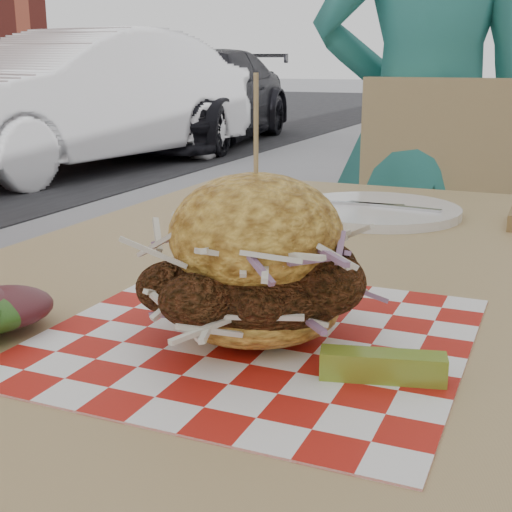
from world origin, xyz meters
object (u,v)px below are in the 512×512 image
object	(u,v)px
car_dark	(198,96)
sandwich	(256,267)
diner	(425,129)
patio_table	(308,328)
patio_chair	(436,249)
car_white	(75,100)

from	to	relation	value
car_dark	sandwich	world-z (taller)	car_dark
diner	patio_table	bearing A→B (deg)	75.81
patio_table	patio_chair	distance (m)	0.92
patio_chair	patio_table	bearing A→B (deg)	-83.86
car_dark	patio_chair	bearing A→B (deg)	-65.01
patio_table	patio_chair	size ratio (longest dim) A/B	1.26
patio_chair	sandwich	distance (m)	1.17
car_dark	patio_chair	world-z (taller)	car_dark
car_white	patio_chair	size ratio (longest dim) A/B	4.11
patio_table	car_dark	bearing A→B (deg)	118.61
diner	patio_table	xyz separation A→B (m)	(0.07, -1.13, -0.15)
patio_table	patio_chair	bearing A→B (deg)	89.25
car_dark	diner	bearing A→B (deg)	-64.65
diner	car_dark	world-z (taller)	diner
car_dark	patio_chair	size ratio (longest dim) A/B	4.15
sandwich	diner	bearing A→B (deg)	94.23
patio_chair	sandwich	xyz separation A→B (m)	(0.02, -1.14, 0.26)
diner	car_white	size ratio (longest dim) A/B	0.42
car_white	car_dark	size ratio (longest dim) A/B	0.99
diner	sandwich	bearing A→B (deg)	76.49
patio_chair	diner	bearing A→B (deg)	117.47
car_white	patio_chair	distance (m)	5.52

